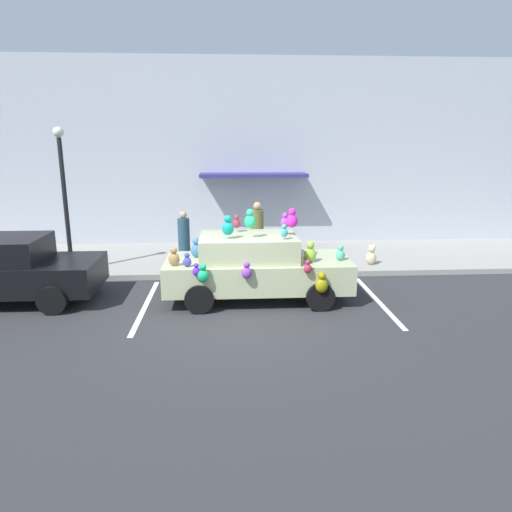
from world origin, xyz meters
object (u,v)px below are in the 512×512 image
at_px(street_lamp_post, 64,185).
at_px(pedestrian_near_shopfront, 184,242).
at_px(plush_covered_car, 255,266).
at_px(teddy_bear_on_sidewalk, 371,255).
at_px(parked_sedan_behind, 5,269).
at_px(pedestrian_walking_past, 257,231).

bearing_deg(street_lamp_post, pedestrian_near_shopfront, 2.92).
height_order(plush_covered_car, street_lamp_post, street_lamp_post).
xyz_separation_m(street_lamp_post, pedestrian_near_shopfront, (3.11, 0.16, -1.63)).
distance_m(plush_covered_car, street_lamp_post, 5.70).
distance_m(teddy_bear_on_sidewalk, street_lamp_post, 8.78).
relative_size(parked_sedan_behind, street_lamp_post, 1.07).
xyz_separation_m(teddy_bear_on_sidewalk, pedestrian_near_shopfront, (-5.41, -0.05, 0.48)).
xyz_separation_m(plush_covered_car, teddy_bear_on_sidewalk, (3.54, 2.38, -0.39)).
bearing_deg(pedestrian_walking_past, street_lamp_post, -163.85).
bearing_deg(teddy_bear_on_sidewalk, street_lamp_post, -178.62).
distance_m(plush_covered_car, pedestrian_walking_past, 3.71).
bearing_deg(parked_sedan_behind, teddy_bear_on_sidewalk, 13.39).
relative_size(parked_sedan_behind, pedestrian_near_shopfront, 2.55).
relative_size(plush_covered_car, parked_sedan_behind, 1.04).
bearing_deg(plush_covered_car, pedestrian_near_shopfront, 128.67).
distance_m(pedestrian_near_shopfront, pedestrian_walking_past, 2.55).
height_order(parked_sedan_behind, street_lamp_post, street_lamp_post).
relative_size(parked_sedan_behind, teddy_bear_on_sidewalk, 7.08).
relative_size(teddy_bear_on_sidewalk, street_lamp_post, 0.15).
height_order(street_lamp_post, pedestrian_near_shopfront, street_lamp_post).
bearing_deg(plush_covered_car, pedestrian_walking_past, 85.57).
relative_size(plush_covered_car, street_lamp_post, 1.11).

